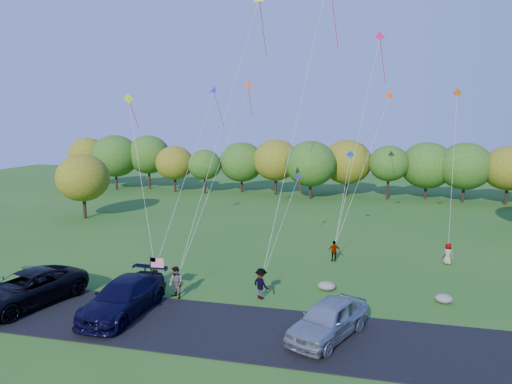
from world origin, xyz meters
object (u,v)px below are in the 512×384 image
minivan_navy (123,297)px  flyer_a (155,271)px  minivan_silver (328,319)px  trash_barrel (56,272)px  flyer_c (261,284)px  park_bench (39,273)px  minivan_dark (26,289)px  flyer_e (448,254)px  flyer_b (176,283)px  flyer_d (334,251)px

minivan_navy → flyer_a: minivan_navy is taller
minivan_silver → trash_barrel: bearing=-168.3°
flyer_c → trash_barrel: flyer_c is taller
flyer_a → park_bench: bearing=176.4°
minivan_dark → minivan_navy: (5.97, 0.24, -0.03)m
flyer_e → trash_barrel: (-26.10, -9.27, -0.37)m
minivan_dark → trash_barrel: bearing=123.3°
flyer_b → trash_barrel: bearing=-156.3°
flyer_e → park_bench: (-26.76, -10.07, -0.21)m
minivan_silver → flyer_a: minivan_silver is taller
minivan_dark → minivan_navy: minivan_dark is taller
flyer_a → minivan_silver: bearing=-36.2°
flyer_b → flyer_c: 5.05m
minivan_dark → flyer_d: bearing=52.8°
minivan_dark → flyer_a: minivan_dark is taller
flyer_b → flyer_e: 19.94m
minivan_dark → flyer_d: size_ratio=4.33×
flyer_b → minivan_silver: bearing=14.9°
flyer_a → trash_barrel: bearing=170.9°
minivan_dark → park_bench: size_ratio=3.54×
minivan_navy → minivan_silver: (11.06, -0.16, -0.01)m
park_bench → trash_barrel: bearing=25.7°
minivan_silver → park_bench: (-19.13, 3.59, -0.39)m
minivan_navy → flyer_a: size_ratio=3.64×
park_bench → trash_barrel: 1.05m
flyer_c → park_bench: (-14.86, -0.49, -0.35)m
minivan_dark → flyer_c: bearing=33.5°
trash_barrel → flyer_b: bearing=-8.9°
flyer_c → minivan_dark: bearing=53.6°
flyer_d → minivan_navy: bearing=35.1°
minivan_dark → flyer_a: size_ratio=3.92×
park_bench → flyer_d: bearing=0.7°
flyer_b → park_bench: bearing=-151.1°
flyer_a → minivan_navy: bearing=-98.2°
minivan_navy → flyer_e: bearing=38.6°
flyer_b → flyer_e: bearing=65.2°
minivan_dark → minivan_silver: bearing=15.7°
flyer_a → trash_barrel: size_ratio=2.03×
minivan_navy → flyer_d: minivan_navy is taller
flyer_c → minivan_silver: bearing=171.8°
park_bench → flyer_e: bearing=-4.2°
flyer_d → park_bench: 20.60m
flyer_b → trash_barrel: (-9.28, 1.46, -0.54)m
flyer_e → park_bench: 28.59m
flyer_c → flyer_e: 15.27m
minivan_navy → flyer_c: minivan_navy is taller
minivan_navy → park_bench: bearing=159.8°
minivan_navy → flyer_c: (6.79, 3.92, -0.05)m
minivan_navy → flyer_b: bearing=58.8°
minivan_dark → flyer_a: bearing=57.2°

